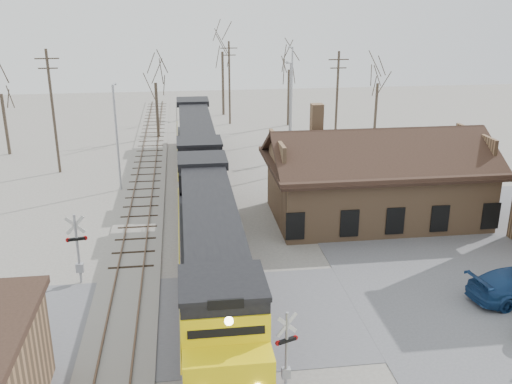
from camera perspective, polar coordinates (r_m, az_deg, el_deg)
ground at (r=28.54m, az=-4.01°, el=-12.54°), size 140.00×140.00×0.00m
road at (r=28.53m, az=-4.01°, el=-12.51°), size 60.00×9.00×0.03m
track_main at (r=42.01m, az=-5.39°, el=-1.70°), size 3.40×90.00×0.24m
track_siding at (r=42.12m, az=-11.52°, el=-1.97°), size 3.40×90.00×0.24m
depot at (r=40.61m, az=11.84°, el=0.72°), size 15.20×9.31×7.90m
locomotive_lead at (r=29.30m, az=-4.42°, el=-6.01°), size 3.25×21.77×4.84m
locomotive_trailing at (r=50.12m, az=-5.96°, el=4.71°), size 3.25×21.77×4.58m
crossbuck_near at (r=23.18m, az=3.06°, el=-15.84°), size 0.97×0.43×3.52m
crossbuck_far at (r=32.30m, az=-17.38°, el=-5.68°), size 1.14×0.30×4.00m
streetlight_a at (r=46.29m, az=-13.76°, el=5.88°), size 0.25×2.04×8.46m
streetlight_b at (r=49.23m, az=3.38°, el=7.87°), size 0.25×2.04×9.62m
streetlight_c at (r=61.60m, az=3.57°, el=10.25°), size 0.25×2.04×9.83m
utility_pole_a at (r=52.34m, az=-19.65°, el=7.73°), size 2.00×0.24×10.71m
utility_pole_b at (r=69.26m, az=-2.68°, el=10.98°), size 2.00×0.24×9.81m
utility_pole_c at (r=57.30m, az=8.09°, el=9.11°), size 2.00×0.24×9.84m
tree_a at (r=60.29m, az=-24.27°, el=9.84°), size 3.97×3.97×9.73m
tree_b at (r=62.79m, az=-10.07°, el=11.59°), size 4.01×4.01×9.83m
tree_c at (r=74.43m, az=-3.41°, el=14.86°), size 5.39×5.39×13.20m
tree_d at (r=68.25m, az=3.35°, el=13.02°), size 4.41×4.41×10.81m
tree_e at (r=66.01m, az=12.13°, el=11.36°), size 3.72×3.72×9.10m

